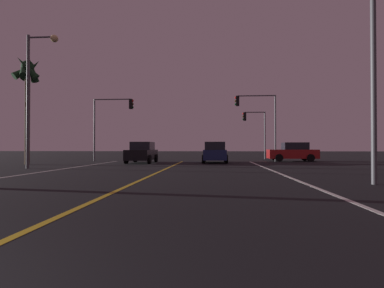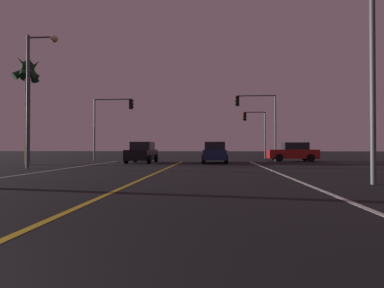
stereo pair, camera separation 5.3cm
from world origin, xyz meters
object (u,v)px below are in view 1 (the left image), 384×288
palm_tree_left_mid (28,78)px  traffic_light_far_right (254,124)px  car_ahead_far (215,153)px  traffic_light_near_right (256,112)px  car_oncoming (142,153)px  street_lamp_right_near (353,38)px  street_lamp_left_mid (35,84)px  traffic_light_near_left (113,115)px  car_crossing_side (293,152)px

palm_tree_left_mid → traffic_light_far_right: bearing=32.7°
car_ahead_far → traffic_light_near_right: size_ratio=0.73×
car_ahead_far → traffic_light_far_right: bearing=-28.4°
car_oncoming → street_lamp_right_near: (10.53, -13.55, 4.17)m
traffic_light_far_right → street_lamp_left_mid: 21.62m
traffic_light_far_right → street_lamp_right_near: (0.43, -22.15, 1.23)m
car_ahead_far → traffic_light_near_left: bearing=76.2°
traffic_light_far_right → car_ahead_far: bearing=61.6°
palm_tree_left_mid → traffic_light_near_left: bearing=54.0°
traffic_light_far_right → street_lamp_right_near: size_ratio=0.65×
car_oncoming → palm_tree_left_mid: (-7.85, -2.92, 5.56)m
traffic_light_near_right → traffic_light_far_right: traffic_light_near_right is taller
car_ahead_far → traffic_light_near_left: size_ratio=0.75×
car_oncoming → car_ahead_far: same height
car_crossing_side → traffic_light_far_right: 6.33m
traffic_light_far_right → street_lamp_left_mid: size_ratio=0.64×
car_crossing_side → street_lamp_right_near: street_lamp_right_near is taller
traffic_light_far_right → street_lamp_left_mid: street_lamp_left_mid is taller
car_oncoming → street_lamp_left_mid: size_ratio=0.54×
traffic_light_near_right → street_lamp_left_mid: size_ratio=0.75×
car_ahead_far → palm_tree_left_mid: palm_tree_left_mid is taller
traffic_light_far_right → car_crossing_side: bearing=120.3°
traffic_light_near_left → palm_tree_left_mid: 7.73m
traffic_light_near_left → traffic_light_far_right: traffic_light_near_left is taller
traffic_light_far_right → street_lamp_right_near: street_lamp_right_near is taller
traffic_light_near_right → traffic_light_near_left: bearing=0.0°
car_ahead_far → traffic_light_near_right: 5.63m
traffic_light_near_left → palm_tree_left_mid: palm_tree_left_mid is taller
car_oncoming → traffic_light_near_left: bearing=-131.7°
car_crossing_side → street_lamp_right_near: 17.97m
car_oncoming → street_lamp_left_mid: (-4.77, -7.04, 4.20)m
traffic_light_far_right → palm_tree_left_mid: 21.49m
street_lamp_right_near → car_ahead_far: bearing=-72.1°
traffic_light_near_left → traffic_light_far_right: bearing=22.0°
traffic_light_near_right → street_lamp_left_mid: (-14.35, -10.14, 0.62)m
car_oncoming → car_crossing_side: 13.47m
car_oncoming → traffic_light_near_right: bearing=107.9°
car_oncoming → palm_tree_left_mid: size_ratio=0.54×
car_crossing_side → traffic_light_far_right: traffic_light_far_right is taller
car_crossing_side → car_oncoming: bearing=16.2°
traffic_light_near_left → street_lamp_right_near: bearing=-49.9°
traffic_light_near_right → traffic_light_near_left: (-13.06, -0.00, -0.11)m
traffic_light_far_right → palm_tree_left_mid: bearing=32.7°
car_oncoming → traffic_light_near_left: (-3.48, 3.10, 3.46)m
car_oncoming → traffic_light_far_right: traffic_light_far_right is taller
car_ahead_far → traffic_light_near_right: (3.70, 2.30, 3.57)m
car_oncoming → traffic_light_near_left: size_ratio=0.75×
traffic_light_near_right → traffic_light_far_right: size_ratio=1.17×
street_lamp_left_mid → palm_tree_left_mid: (-3.09, 4.12, 1.37)m
street_lamp_left_mid → car_crossing_side: bearing=31.4°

